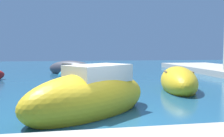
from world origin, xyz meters
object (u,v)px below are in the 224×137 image
at_px(moored_boat_1, 71,69).
at_px(moored_boat_2, 178,81).
at_px(moored_boat_5, 90,97).
at_px(moored_boat_8, 89,75).

relative_size(moored_boat_1, moored_boat_2, 0.97).
bearing_deg(moored_boat_5, moored_boat_1, -124.70).
distance_m(moored_boat_5, moored_boat_8, 8.15).
bearing_deg(moored_boat_2, moored_boat_1, 46.01).
xyz_separation_m(moored_boat_2, moored_boat_8, (-4.50, 4.04, -0.01)).
xyz_separation_m(moored_boat_1, moored_boat_8, (1.17, -5.72, 0.02)).
height_order(moored_boat_2, moored_boat_5, moored_boat_5).
relative_size(moored_boat_2, moored_boat_5, 0.97).
bearing_deg(moored_boat_5, moored_boat_8, -131.16).
height_order(moored_boat_5, moored_boat_8, moored_boat_5).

